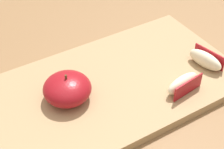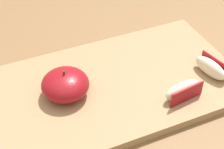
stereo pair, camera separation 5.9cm
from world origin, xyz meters
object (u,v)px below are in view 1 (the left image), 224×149
apple_wedge_middle (206,60)px  apple_wedge_near_knife (183,84)px  cutting_board (112,87)px  apple_half_skin_up (67,89)px

apple_wedge_middle → apple_wedge_near_knife: size_ratio=1.01×
cutting_board → apple_half_skin_up: (-0.08, 0.01, 0.03)m
apple_half_skin_up → apple_wedge_near_knife: (0.17, -0.08, -0.01)m
apple_wedge_near_knife → apple_half_skin_up: bearing=154.5°
cutting_board → apple_wedge_middle: apple_wedge_middle is taller
apple_half_skin_up → apple_wedge_near_knife: 0.19m
apple_half_skin_up → apple_wedge_middle: apple_half_skin_up is taller
cutting_board → apple_half_skin_up: apple_half_skin_up is taller
cutting_board → apple_wedge_middle: 0.17m
apple_half_skin_up → apple_wedge_middle: size_ratio=1.13×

